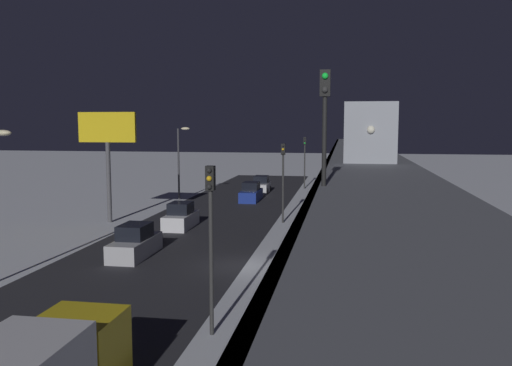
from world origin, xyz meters
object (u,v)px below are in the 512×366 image
sedan_white_2 (181,218)px  commercial_billboard (107,138)px  traffic_light_mid (283,171)px  traffic_light_near (211,225)px  sedan_silver (135,243)px  sedan_white (261,186)px  traffic_light_far (305,155)px  sedan_blue_2 (251,193)px  subway_train (358,128)px  rail_signal (325,107)px

sedan_white_2 → commercial_billboard: bearing=-11.6°
traffic_light_mid → traffic_light_near: bearing=90.0°
sedan_silver → traffic_light_near: size_ratio=0.73×
sedan_silver → traffic_light_mid: bearing=-121.1°
sedan_white → traffic_light_far: traffic_light_far is taller
sedan_silver → sedan_blue_2: (-2.80, -24.22, -0.00)m
subway_train → sedan_white_2: 24.10m
traffic_light_mid → commercial_billboard: size_ratio=0.72×
sedan_white → traffic_light_mid: bearing=-75.9°
traffic_light_mid → commercial_billboard: commercial_billboard is taller
sedan_silver → sedan_white_2: bearing=-90.0°
subway_train → rail_signal: bearing=86.9°
sedan_blue_2 → rail_signal: bearing=-75.9°
subway_train → sedan_white: (10.93, -3.45, -6.75)m
subway_train → commercial_billboard: bearing=40.7°
traffic_light_near → commercial_billboard: 25.49m
subway_train → sedan_silver: bearing=63.6°
traffic_light_mid → sedan_white: bearing=-75.9°
sedan_white_2 → subway_train: bearing=-126.4°
rail_signal → traffic_light_mid: rail_signal is taller
sedan_white_2 → traffic_light_near: traffic_light_near is taller
traffic_light_mid → traffic_light_far: 23.29m
subway_train → sedan_blue_2: bearing=17.4°
sedan_blue_2 → traffic_light_near: size_ratio=0.73×
rail_signal → sedan_white_2: size_ratio=0.96×
sedan_blue_2 → traffic_light_mid: traffic_light_mid is taller
sedan_silver → traffic_light_mid: (-7.50, -12.44, 3.40)m
sedan_white_2 → sedan_blue_2: size_ratio=0.89×
sedan_silver → traffic_light_far: bearing=-101.9°
sedan_white_2 → commercial_billboard: (6.42, -1.32, 6.03)m
subway_train → traffic_light_far: bearing=-52.4°
commercial_billboard → sedan_silver: bearing=121.8°
subway_train → traffic_light_mid: subway_train is taller
subway_train → rail_signal: 38.75m
traffic_light_near → sedan_blue_2: bearing=-82.4°
commercial_billboard → rail_signal: bearing=130.2°
sedan_white_2 → traffic_light_far: (-7.50, -26.71, 3.40)m
sedan_blue_2 → traffic_light_mid: (-4.70, 11.78, 3.40)m
sedan_white → commercial_billboard: bearing=-114.0°
sedan_white → subway_train: bearing=-17.5°
traffic_light_mid → sedan_silver: bearing=58.9°
sedan_blue_2 → traffic_light_mid: size_ratio=0.73×
sedan_white → sedan_silver: (2.80, 31.10, 0.01)m
rail_signal → sedan_silver: size_ratio=0.86×
subway_train → commercial_billboard: (20.15, 17.30, -0.71)m
sedan_white → traffic_light_mid: (-4.70, 18.65, 3.41)m
commercial_billboard → traffic_light_near: bearing=123.3°
subway_train → sedan_silver: size_ratio=11.87×
traffic_light_near → commercial_billboard: (13.92, -21.19, 2.63)m
sedan_white_2 → sedan_blue_2: 15.46m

